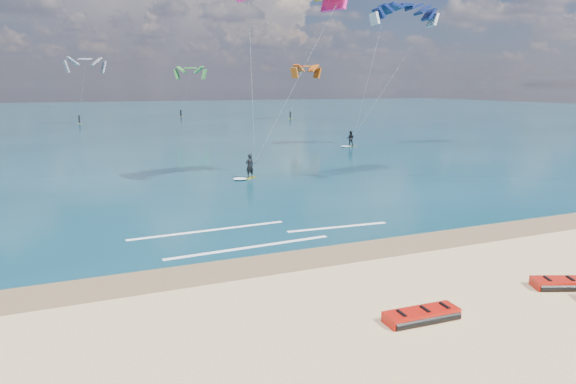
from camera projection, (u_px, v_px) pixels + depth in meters
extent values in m
plane|color=tan|center=(143.00, 150.00, 52.70)|extent=(320.00, 320.00, 0.00)
cube|color=brown|center=(273.00, 263.00, 19.34)|extent=(320.00, 2.40, 0.01)
cube|color=#0B343F|center=(103.00, 116.00, 110.41)|extent=(320.00, 200.00, 0.04)
cube|color=#CBCB17|center=(250.00, 178.00, 36.61)|extent=(1.21, 1.16, 0.06)
imported|color=black|center=(250.00, 166.00, 36.43)|extent=(0.70, 0.55, 1.70)
cylinder|color=black|center=(255.00, 163.00, 36.23)|extent=(0.40, 0.38, 0.04)
cube|color=gold|center=(350.00, 146.00, 55.69)|extent=(1.30, 0.47, 0.06)
imported|color=black|center=(350.00, 138.00, 55.52)|extent=(0.99, 0.94, 1.61)
cylinder|color=black|center=(354.00, 136.00, 55.32)|extent=(0.52, 0.07, 0.04)
cube|color=white|center=(209.00, 230.00, 23.47)|extent=(7.33, 0.51, 0.01)
cube|color=white|center=(338.00, 227.00, 24.03)|extent=(4.98, 0.60, 0.01)
cube|color=white|center=(250.00, 247.00, 21.04)|extent=(7.16, 0.62, 0.01)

